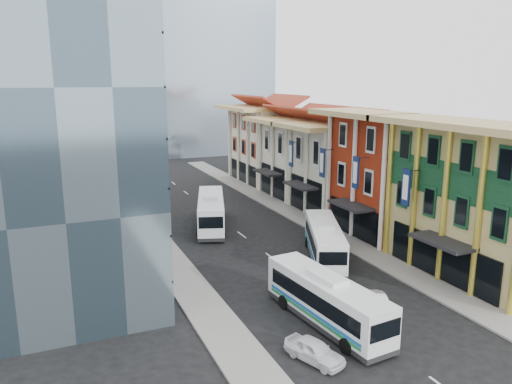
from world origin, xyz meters
name	(u,v)px	position (x,y,z in m)	size (l,w,h in m)	color
ground	(373,334)	(0.00, 0.00, 0.00)	(200.00, 200.00, 0.00)	black
sidewalk_right	(315,225)	(8.50, 22.00, 0.07)	(3.00, 90.00, 0.15)	slate
sidewalk_left	(159,245)	(-8.50, 22.00, 0.07)	(3.00, 90.00, 0.15)	slate
shophouse_tan	(485,201)	(14.00, 5.00, 6.00)	(8.00, 14.00, 12.00)	tan
shophouse_red	(389,175)	(14.00, 17.00, 6.00)	(8.00, 10.00, 12.00)	maroon
shophouse_cream_near	(337,169)	(14.00, 26.50, 5.00)	(8.00, 9.00, 10.00)	silver
shophouse_cream_mid	(301,159)	(14.00, 35.50, 5.00)	(8.00, 9.00, 10.00)	silver
shophouse_cream_far	(268,146)	(14.00, 46.00, 5.50)	(8.00, 12.00, 11.00)	silver
office_tower	(48,85)	(-17.00, 19.00, 15.00)	(12.00, 26.00, 30.00)	#3B4F5D
office_block_far	(59,150)	(-16.00, 42.00, 7.00)	(10.00, 18.00, 14.00)	gray
bus_left_near	(327,299)	(-2.00, 2.36, 1.71)	(2.50, 10.67, 3.42)	silver
bus_left_far	(211,211)	(-2.00, 25.77, 1.84)	(2.69, 11.47, 3.68)	white
bus_right	(324,240)	(4.04, 12.67, 1.72)	(2.51, 10.73, 3.44)	white
sedan_left	(314,351)	(-4.86, -1.13, 0.63)	(1.49, 3.69, 1.25)	white
sedan_right	(377,304)	(2.03, 2.39, 0.60)	(1.27, 3.65, 1.20)	silver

